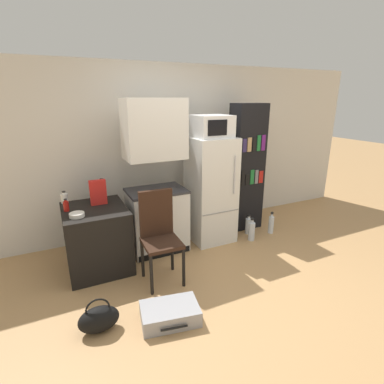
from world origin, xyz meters
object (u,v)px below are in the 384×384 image
at_px(handbag, 99,319).
at_px(chair, 159,229).
at_px(bottle_milk_white, 64,198).
at_px(bottle_ketchup_red, 66,206).
at_px(water_bottle_back, 248,225).
at_px(refrigerator, 211,190).
at_px(bookshelf, 246,168).
at_px(cereal_box, 98,192).
at_px(bowl, 77,215).
at_px(bottle_wine_dark, 103,191).
at_px(kitchen_hutch, 156,183).
at_px(microwave, 212,126).
at_px(water_bottle_middle, 252,231).
at_px(side_table, 97,238).
at_px(suitcase_large_flat, 170,314).
at_px(water_bottle_front, 271,224).

bearing_deg(handbag, chair, 36.05).
relative_size(bottle_milk_white, bottle_ketchup_red, 1.04).
xyz_separation_m(handbag, water_bottle_back, (2.40, 1.09, 0.01)).
xyz_separation_m(refrigerator, bookshelf, (0.70, 0.14, 0.22)).
xyz_separation_m(cereal_box, handbag, (-0.26, -1.22, -0.80)).
bearing_deg(handbag, water_bottle_back, 24.41).
relative_size(bookshelf, bowl, 12.01).
height_order(bookshelf, bottle_wine_dark, bookshelf).
relative_size(kitchen_hutch, microwave, 4.19).
height_order(cereal_box, water_bottle_middle, cereal_box).
bearing_deg(water_bottle_back, cereal_box, 176.40).
bearing_deg(cereal_box, kitchen_hutch, 1.41).
relative_size(side_table, refrigerator, 0.53).
bearing_deg(bottle_ketchup_red, bottle_milk_white, 89.75).
height_order(bottle_ketchup_red, handbag, bottle_ketchup_red).
distance_m(bookshelf, chair, 1.92).
height_order(bottle_wine_dark, bowl, bottle_wine_dark).
distance_m(side_table, bottle_wine_dark, 0.58).
xyz_separation_m(bottle_milk_white, chair, (0.89, -0.88, -0.23)).
xyz_separation_m(bookshelf, chair, (-1.71, -0.78, -0.36)).
distance_m(microwave, suitcase_large_flat, 2.39).
xyz_separation_m(bottle_wine_dark, chair, (0.45, -0.79, -0.28)).
relative_size(suitcase_large_flat, handbag, 1.63).
relative_size(kitchen_hutch, bottle_ketchup_red, 13.84).
xyz_separation_m(chair, water_bottle_front, (1.94, 0.38, -0.46)).
height_order(kitchen_hutch, bottle_ketchup_red, kitchen_hutch).
xyz_separation_m(kitchen_hutch, cereal_box, (-0.74, -0.02, -0.02)).
bearing_deg(bottle_ketchup_red, suitcase_large_flat, -60.83).
distance_m(kitchen_hutch, bottle_ketchup_red, 1.12).
bearing_deg(water_bottle_front, chair, -168.88).
bearing_deg(water_bottle_front, refrigerator, 164.34).
bearing_deg(kitchen_hutch, water_bottle_back, -6.20).
bearing_deg(cereal_box, bowl, -132.32).
bearing_deg(microwave, chair, -147.67).
height_order(bookshelf, bottle_milk_white, bookshelf).
bearing_deg(water_bottle_front, side_table, 176.48).
xyz_separation_m(kitchen_hutch, water_bottle_back, (1.41, -0.15, -0.81)).
bearing_deg(side_table, refrigerator, 3.68).
relative_size(microwave, handbag, 1.33).
bearing_deg(chair, handbag, -141.98).
distance_m(kitchen_hutch, handbag, 1.79).
bearing_deg(kitchen_hutch, refrigerator, -2.06).
bearing_deg(microwave, bottle_wine_dark, 174.09).
relative_size(handbag, water_bottle_middle, 1.04).
xyz_separation_m(handbag, water_bottle_middle, (2.31, 0.88, 0.02)).
bearing_deg(bottle_ketchup_red, bookshelf, 4.44).
bearing_deg(microwave, cereal_box, 179.54).
xyz_separation_m(kitchen_hutch, refrigerator, (0.80, -0.03, -0.19)).
distance_m(side_table, water_bottle_back, 2.24).
bearing_deg(bottle_wine_dark, cereal_box, -118.21).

